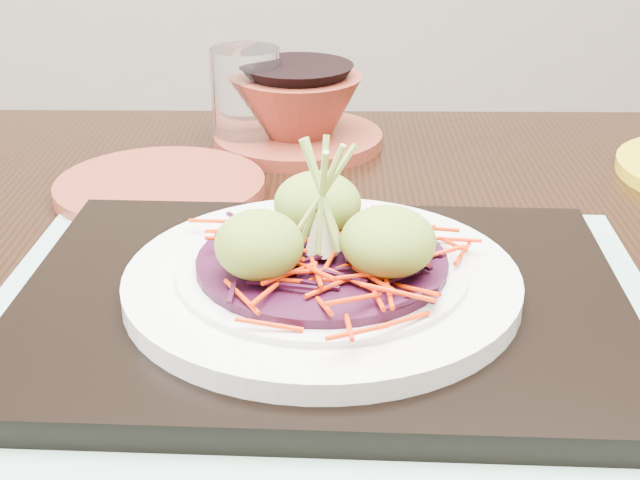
{
  "coord_description": "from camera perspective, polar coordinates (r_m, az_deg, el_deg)",
  "views": [
    {
      "loc": [
        -0.13,
        -0.64,
        1.09
      ],
      "look_at": [
        -0.1,
        -0.1,
        0.84
      ],
      "focal_mm": 50.0,
      "sensor_mm": 36.0,
      "label": 1
    }
  ],
  "objects": [
    {
      "name": "scallion_garnish",
      "position": [
        0.56,
        0.13,
        2.55
      ],
      "size": [
        0.06,
        0.06,
        0.09
      ],
      "primitive_type": null,
      "color": "#8EB147",
      "rests_on": "cabbage_bed"
    },
    {
      "name": "white_plate",
      "position": [
        0.59,
        0.13,
        -2.54
      ],
      "size": [
        0.26,
        0.26,
        0.02
      ],
      "color": "silver",
      "rests_on": "serving_tray"
    },
    {
      "name": "cabbage_bed",
      "position": [
        0.58,
        0.13,
        -1.38
      ],
      "size": [
        0.16,
        0.16,
        0.01
      ],
      "primitive_type": "cylinder",
      "color": "black",
      "rests_on": "white_plate"
    },
    {
      "name": "dining_table",
      "position": [
        0.71,
        2.85,
        -9.77
      ],
      "size": [
        1.32,
        0.94,
        0.79
      ],
      "rotation": [
        0.0,
        0.0,
        -0.08
      ],
      "color": "black",
      "rests_on": "ground"
    },
    {
      "name": "terracotta_bowl_set",
      "position": [
        0.93,
        -1.42,
        8.04
      ],
      "size": [
        0.21,
        0.21,
        0.07
      ],
      "rotation": [
        0.0,
        0.0,
        -0.23
      ],
      "color": "maroon",
      "rests_on": "dining_table"
    },
    {
      "name": "placemat",
      "position": [
        0.6,
        0.12,
        -4.97
      ],
      "size": [
        0.5,
        0.41,
        0.0
      ],
      "primitive_type": "cube",
      "rotation": [
        0.0,
        0.0,
        -0.11
      ],
      "color": "#82A995",
      "rests_on": "dining_table"
    },
    {
      "name": "carrot_julienne",
      "position": [
        0.58,
        0.13,
        -0.67
      ],
      "size": [
        0.2,
        0.2,
        0.01
      ],
      "primitive_type": null,
      "color": "red",
      "rests_on": "cabbage_bed"
    },
    {
      "name": "water_glass",
      "position": [
        0.92,
        -4.75,
        9.07
      ],
      "size": [
        0.09,
        0.09,
        0.1
      ],
      "primitive_type": "cylinder",
      "rotation": [
        0.0,
        0.0,
        0.26
      ],
      "color": "white",
      "rests_on": "dining_table"
    },
    {
      "name": "serving_tray",
      "position": [
        0.6,
        0.12,
        -4.05
      ],
      "size": [
        0.43,
        0.35,
        0.02
      ],
      "primitive_type": "cube",
      "rotation": [
        0.0,
        0.0,
        -0.11
      ],
      "color": "black",
      "rests_on": "placemat"
    },
    {
      "name": "guacamole_scoops",
      "position": [
        0.57,
        0.13,
        0.67
      ],
      "size": [
        0.14,
        0.13,
        0.04
      ],
      "color": "olive",
      "rests_on": "cabbage_bed"
    },
    {
      "name": "terracotta_side_plate",
      "position": [
        0.82,
        -10.18,
        3.34
      ],
      "size": [
        0.19,
        0.19,
        0.01
      ],
      "primitive_type": "cylinder",
      "rotation": [
        0.0,
        0.0,
        0.02
      ],
      "color": "maroon",
      "rests_on": "dining_table"
    }
  ]
}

